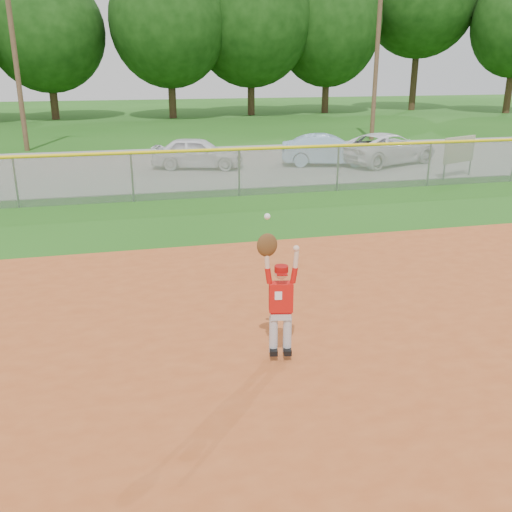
% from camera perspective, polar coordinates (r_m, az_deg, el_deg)
% --- Properties ---
extents(ground, '(120.00, 120.00, 0.00)m').
position_cam_1_polar(ground, '(9.39, 11.06, -7.45)').
color(ground, '#1E5313').
rests_on(ground, ground).
extents(clay_infield, '(24.00, 16.00, 0.04)m').
position_cam_1_polar(clay_infield, '(7.17, 21.29, -17.41)').
color(clay_infield, '#A5481D').
rests_on(clay_infield, ground).
extents(parking_strip, '(44.00, 10.00, 0.03)m').
position_cam_1_polar(parking_strip, '(24.24, -4.62, 9.12)').
color(parking_strip, gray).
rests_on(parking_strip, ground).
extents(car_white_a, '(3.89, 2.42, 1.23)m').
position_cam_1_polar(car_white_a, '(23.23, -5.87, 10.23)').
color(car_white_a, white).
rests_on(car_white_a, parking_strip).
extents(car_blue, '(3.98, 2.23, 1.24)m').
position_cam_1_polar(car_blue, '(24.00, 7.21, 10.47)').
color(car_blue, '#8CAFD1').
rests_on(car_blue, parking_strip).
extents(car_white_b, '(5.02, 3.63, 1.27)m').
position_cam_1_polar(car_white_b, '(24.81, 12.99, 10.45)').
color(car_white_b, white).
rests_on(car_white_b, parking_strip).
extents(sponsor_sign, '(1.61, 0.67, 1.52)m').
position_cam_1_polar(sponsor_sign, '(22.48, 19.66, 9.88)').
color(sponsor_sign, gray).
rests_on(sponsor_sign, ground).
extents(outfield_fence, '(40.06, 0.10, 1.55)m').
position_cam_1_polar(outfield_fence, '(18.27, -1.70, 8.72)').
color(outfield_fence, gray).
rests_on(outfield_fence, ground).
extents(power_lines, '(19.40, 0.24, 9.00)m').
position_cam_1_polar(power_lines, '(29.98, -4.78, 19.93)').
color(power_lines, '#4C3823').
rests_on(power_lines, ground).
extents(tree_line, '(62.37, 13.00, 14.43)m').
position_cam_1_polar(tree_line, '(45.87, -8.28, 23.01)').
color(tree_line, '#422D1C').
rests_on(tree_line, ground).
extents(ballplayer, '(0.60, 0.30, 2.06)m').
position_cam_1_polar(ballplayer, '(7.96, 2.30, -3.95)').
color(ballplayer, silver).
rests_on(ballplayer, ground).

